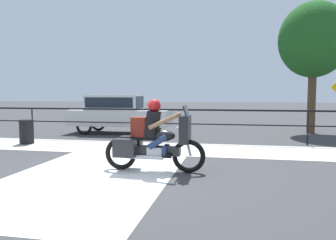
% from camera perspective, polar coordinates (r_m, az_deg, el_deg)
% --- Properties ---
extents(ground_plane, '(120.00, 120.00, 0.00)m').
position_cam_1_polar(ground_plane, '(7.29, -10.26, -9.17)').
color(ground_plane, '#38383A').
extents(sidewalk_band, '(44.00, 2.40, 0.01)m').
position_cam_1_polar(sidewalk_band, '(10.47, -3.47, -4.87)').
color(sidewalk_band, '#B7B2A8').
rests_on(sidewalk_band, ground).
extents(crosswalk_band, '(3.37, 6.00, 0.01)m').
position_cam_1_polar(crosswalk_band, '(7.22, -13.04, -9.32)').
color(crosswalk_band, silver).
rests_on(crosswalk_band, ground).
extents(fence_railing, '(36.00, 0.05, 1.18)m').
position_cam_1_polar(fence_railing, '(11.86, -1.61, 0.76)').
color(fence_railing, black).
rests_on(fence_railing, ground).
extents(motorcycle, '(2.29, 0.76, 1.61)m').
position_cam_1_polar(motorcycle, '(7.28, -2.67, -3.41)').
color(motorcycle, black).
rests_on(motorcycle, ground).
extents(parked_car, '(4.37, 1.61, 1.69)m').
position_cam_1_polar(parked_car, '(14.38, -8.68, 1.49)').
color(parked_car, silver).
rests_on(parked_car, ground).
extents(trash_bin, '(0.49, 0.49, 0.84)m').
position_cam_1_polar(trash_bin, '(12.26, -23.41, -1.88)').
color(trash_bin, black).
rests_on(trash_bin, ground).
extents(tree_behind_sign, '(2.95, 2.95, 5.67)m').
position_cam_1_polar(tree_behind_sign, '(15.78, 24.04, 12.56)').
color(tree_behind_sign, brown).
rests_on(tree_behind_sign, ground).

